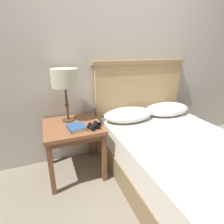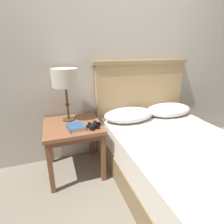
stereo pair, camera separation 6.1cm
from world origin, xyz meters
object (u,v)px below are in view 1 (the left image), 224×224
object	(u,v)px
table_lamp	(65,79)
binoculars_pair	(94,126)
bed	(176,156)
book_on_nightstand	(76,128)
nightstand	(73,131)

from	to	relation	value
table_lamp	binoculars_pair	size ratio (longest dim) A/B	3.43
bed	book_on_nightstand	size ratio (longest dim) A/B	9.29
bed	table_lamp	size ratio (longest dim) A/B	3.26
bed	binoculars_pair	world-z (taller)	bed
table_lamp	book_on_nightstand	bearing A→B (deg)	-81.09
nightstand	book_on_nightstand	distance (m)	0.16
book_on_nightstand	binoculars_pair	distance (m)	0.17
nightstand	book_on_nightstand	world-z (taller)	book_on_nightstand
nightstand	table_lamp	size ratio (longest dim) A/B	1.04
bed	table_lamp	bearing A→B (deg)	145.97
bed	binoculars_pair	distance (m)	0.88
nightstand	table_lamp	distance (m)	0.54
bed	binoculars_pair	size ratio (longest dim) A/B	11.20
table_lamp	binoculars_pair	xyz separation A→B (m)	(0.21, -0.28, -0.43)
bed	binoculars_pair	bearing A→B (deg)	153.92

